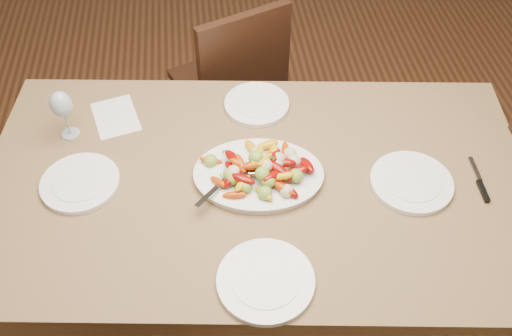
{
  "coord_description": "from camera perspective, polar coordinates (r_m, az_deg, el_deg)",
  "views": [
    {
      "loc": [
        -0.16,
        -1.46,
        2.19
      ],
      "look_at": [
        -0.02,
        -0.22,
        0.82
      ],
      "focal_mm": 40.0,
      "sensor_mm": 36.0,
      "label": 1
    }
  ],
  "objects": [
    {
      "name": "plate_left",
      "position": [
        1.97,
        -17.17,
        -1.44
      ],
      "size": [
        0.26,
        0.26,
        0.02
      ],
      "primitive_type": "cylinder",
      "color": "white",
      "rests_on": "dining_table"
    },
    {
      "name": "roasted_vegetables",
      "position": [
        1.86,
        0.25,
        0.37
      ],
      "size": [
        0.37,
        0.27,
        0.09
      ],
      "primitive_type": null,
      "rotation": [
        0.0,
        0.0,
        -0.13
      ],
      "color": "#6E0603",
      "rests_on": "serving_platter"
    },
    {
      "name": "floor",
      "position": [
        2.64,
        -0.1,
        -8.44
      ],
      "size": [
        6.0,
        6.0,
        0.0
      ],
      "primitive_type": "plane",
      "color": "#3D2212",
      "rests_on": "ground"
    },
    {
      "name": "plate_far",
      "position": [
        2.16,
        0.08,
        6.39
      ],
      "size": [
        0.24,
        0.24,
        0.02
      ],
      "primitive_type": "cylinder",
      "color": "white",
      "rests_on": "dining_table"
    },
    {
      "name": "serving_spoon",
      "position": [
        1.85,
        -1.78,
        -0.89
      ],
      "size": [
        0.25,
        0.23,
        0.03
      ],
      "primitive_type": null,
      "rotation": [
        0.0,
        0.0,
        -0.71
      ],
      "color": "#9EA0A8",
      "rests_on": "serving_platter"
    },
    {
      "name": "plate_right",
      "position": [
        1.95,
        15.28,
        -1.41
      ],
      "size": [
        0.27,
        0.27,
        0.02
      ],
      "primitive_type": "cylinder",
      "color": "white",
      "rests_on": "dining_table"
    },
    {
      "name": "dining_table",
      "position": [
        2.2,
        0.0,
        -7.74
      ],
      "size": [
        1.96,
        1.26,
        0.76
      ],
      "primitive_type": "cube",
      "rotation": [
        0.0,
        0.0,
        -0.13
      ],
      "color": "brown",
      "rests_on": "ground"
    },
    {
      "name": "chair_far",
      "position": [
        2.72,
        -3.01,
        8.5
      ],
      "size": [
        0.55,
        0.55,
        0.95
      ],
      "primitive_type": null,
      "rotation": [
        0.0,
        0.0,
        3.54
      ],
      "color": "black",
      "rests_on": "ground"
    },
    {
      "name": "wine_glass",
      "position": [
        2.09,
        -18.65,
        5.22
      ],
      "size": [
        0.08,
        0.08,
        0.2
      ],
      "primitive_type": null,
      "color": "#8C99A5",
      "rests_on": "dining_table"
    },
    {
      "name": "serving_platter",
      "position": [
        1.9,
        0.25,
        -0.8
      ],
      "size": [
        0.46,
        0.36,
        0.02
      ],
      "primitive_type": "ellipsoid",
      "rotation": [
        0.0,
        0.0,
        -0.13
      ],
      "color": "white",
      "rests_on": "dining_table"
    },
    {
      "name": "menu_card",
      "position": [
        2.18,
        -13.86,
        5.0
      ],
      "size": [
        0.2,
        0.24,
        0.0
      ],
      "primitive_type": "cube",
      "rotation": [
        0.0,
        0.0,
        0.26
      ],
      "color": "silver",
      "rests_on": "dining_table"
    },
    {
      "name": "table_knife",
      "position": [
        2.03,
        21.41,
        -1.26
      ],
      "size": [
        0.03,
        0.2,
        0.01
      ],
      "primitive_type": null,
      "rotation": [
        0.0,
        0.0,
        -0.05
      ],
      "color": "#9EA0A8",
      "rests_on": "dining_table"
    },
    {
      "name": "plate_near",
      "position": [
        1.66,
        0.97,
        -11.21
      ],
      "size": [
        0.28,
        0.28,
        0.02
      ],
      "primitive_type": "cylinder",
      "color": "white",
      "rests_on": "dining_table"
    }
  ]
}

